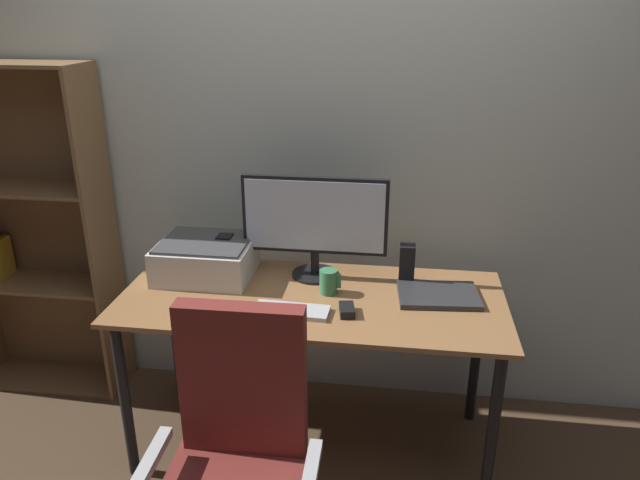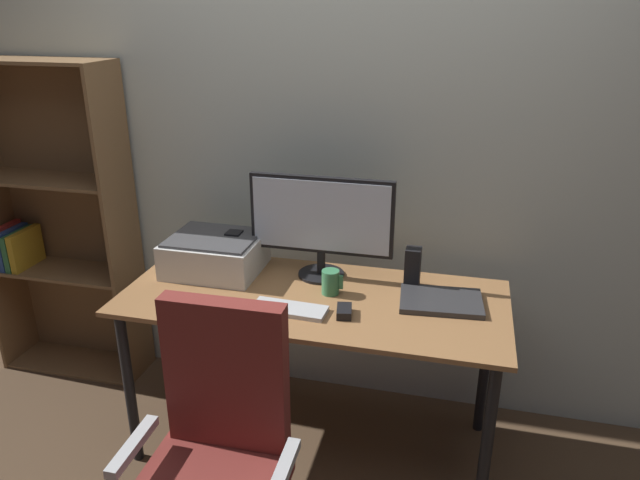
{
  "view_description": "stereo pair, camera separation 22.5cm",
  "coord_description": "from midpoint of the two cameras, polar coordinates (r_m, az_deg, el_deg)",
  "views": [
    {
      "loc": [
        0.33,
        -2.13,
        1.84
      ],
      "look_at": [
        0.04,
        -0.05,
        1.01
      ],
      "focal_mm": 33.36,
      "sensor_mm": 36.0,
      "label": 1
    },
    {
      "loc": [
        0.55,
        -2.08,
        1.84
      ],
      "look_at": [
        0.04,
        -0.05,
        1.01
      ],
      "focal_mm": 33.36,
      "sensor_mm": 36.0,
      "label": 2
    }
  ],
  "objects": [
    {
      "name": "coffee_mug",
      "position": [
        2.42,
        -1.85,
        -4.08
      ],
      "size": [
        0.09,
        0.07,
        0.1
      ],
      "color": "#387F51",
      "rests_on": "desk"
    },
    {
      "name": "monitor",
      "position": [
        2.49,
        -3.1,
        1.86
      ],
      "size": [
        0.62,
        0.2,
        0.44
      ],
      "color": "black",
      "rests_on": "desk"
    },
    {
      "name": "laptop",
      "position": [
        2.42,
        8.67,
        -5.31
      ],
      "size": [
        0.34,
        0.26,
        0.02
      ],
      "primitive_type": "cube",
      "rotation": [
        0.0,
        0.0,
        0.09
      ],
      "color": "#2D2D30",
      "rests_on": "desk"
    },
    {
      "name": "speaker_right",
      "position": [
        2.51,
        5.81,
        -2.31
      ],
      "size": [
        0.06,
        0.07,
        0.17
      ],
      "primitive_type": "cube",
      "color": "black",
      "rests_on": "desk"
    },
    {
      "name": "printer",
      "position": [
        2.63,
        -13.31,
        -1.75
      ],
      "size": [
        0.4,
        0.34,
        0.16
      ],
      "color": "silver",
      "rests_on": "desk"
    },
    {
      "name": "back_wall",
      "position": [
        2.7,
        -1.65,
        10.15
      ],
      "size": [
        6.4,
        0.1,
        2.6
      ],
      "primitive_type": "cube",
      "color": "beige",
      "rests_on": "ground"
    },
    {
      "name": "speaker_left",
      "position": [
        2.65,
        -11.46,
        -1.33
      ],
      "size": [
        0.06,
        0.07,
        0.17
      ],
      "primitive_type": "cube",
      "color": "black",
      "rests_on": "desk"
    },
    {
      "name": "keyboard",
      "position": [
        2.3,
        -5.6,
        -6.83
      ],
      "size": [
        0.3,
        0.12,
        0.02
      ],
      "primitive_type": "cube",
      "rotation": [
        0.0,
        0.0,
        -0.05
      ],
      "color": "#B7BABC",
      "rests_on": "desk"
    },
    {
      "name": "desk",
      "position": [
        2.46,
        -3.45,
        -7.28
      ],
      "size": [
        1.55,
        0.68,
        0.74
      ],
      "color": "olive",
      "rests_on": "ground"
    },
    {
      "name": "ground_plane",
      "position": [
        2.83,
        -3.14,
        -18.91
      ],
      "size": [
        12.0,
        12.0,
        0.0
      ],
      "primitive_type": "plane",
      "color": "#4C3826"
    },
    {
      "name": "mouse",
      "position": [
        2.27,
        -0.25,
        -6.8
      ],
      "size": [
        0.07,
        0.1,
        0.03
      ],
      "primitive_type": "cube",
      "rotation": [
        0.0,
        0.0,
        0.18
      ],
      "color": "black",
      "rests_on": "desk"
    },
    {
      "name": "bookshelf",
      "position": [
        3.25,
        -27.86,
        0.23
      ],
      "size": [
        0.76,
        0.28,
        1.61
      ],
      "color": "brown",
      "rests_on": "ground"
    }
  ]
}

